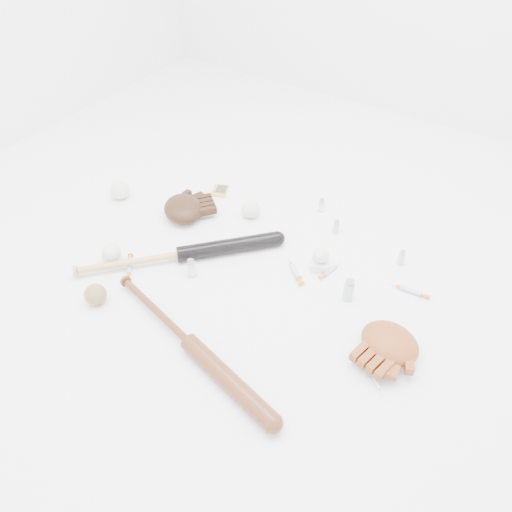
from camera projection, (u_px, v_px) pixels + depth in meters
The scene contains 22 objects.
bat_dark at pixel (180, 254), 1.90m from camera, with size 0.82×0.06×0.06m, color black, non-canonical shape.
bat_wood at pixel (190, 343), 1.59m from camera, with size 0.81×0.06×0.06m, color brown, non-canonical shape.
glove_dark at pixel (183, 208), 2.10m from camera, with size 0.23×0.23×0.08m, color black, non-canonical shape.
glove_tan at pixel (390, 343), 1.58m from camera, with size 0.23×0.23×0.08m, color brown, non-canonical shape.
trading_card at pixel (220, 191), 2.26m from camera, with size 0.07×0.09×0.01m, color gold.
pedestal at pixel (320, 264), 1.88m from camera, with size 0.07×0.07×0.04m, color white.
baseball_on_pedestal at pixel (321, 255), 1.85m from camera, with size 0.06×0.06×0.06m, color silver.
baseball_left at pixel (120, 190), 2.20m from camera, with size 0.08×0.08×0.08m, color silver.
baseball_upper at pixel (251, 209), 2.10m from camera, with size 0.08×0.08×0.08m, color silver.
baseball_mid at pixel (111, 253), 1.90m from camera, with size 0.07×0.07×0.07m, color silver.
baseball_aged at pixel (95, 294), 1.74m from camera, with size 0.08×0.08×0.08m, color olive.
syringe_0 at pixel (129, 267), 1.88m from camera, with size 0.15×0.03×0.02m, color #ADBCC6, non-canonical shape.
syringe_1 at pixel (295, 271), 1.86m from camera, with size 0.16×0.03×0.02m, color #ADBCC6, non-canonical shape.
syringe_2 at pixel (330, 271), 1.87m from camera, with size 0.13×0.02×0.02m, color #ADBCC6, non-canonical shape.
syringe_3 at pixel (375, 377), 1.52m from camera, with size 0.14×0.02×0.02m, color #ADBCC6, non-canonical shape.
syringe_4 at pixel (410, 290), 1.79m from camera, with size 0.16×0.03×0.02m, color #ADBCC6, non-canonical shape.
vial_0 at pixel (401, 258), 1.89m from camera, with size 0.02×0.02×0.06m, color silver.
vial_1 at pixel (321, 205), 2.13m from camera, with size 0.03×0.03×0.06m, color silver.
vial_2 at pixel (317, 260), 1.86m from camera, with size 0.03×0.03×0.08m, color silver.
vial_3 at pixel (349, 290), 1.75m from camera, with size 0.04×0.04×0.09m, color silver.
vial_4 at pixel (192, 268), 1.83m from camera, with size 0.03×0.03×0.08m, color silver.
vial_5 at pixel (336, 227), 2.02m from camera, with size 0.02×0.02×0.06m, color silver.
Camera 1 is at (0.79, -1.14, 1.31)m, focal length 35.00 mm.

